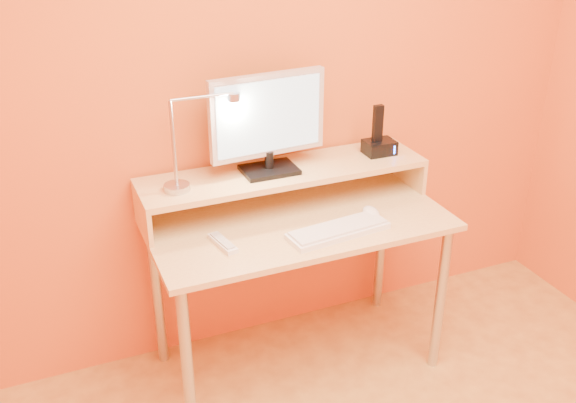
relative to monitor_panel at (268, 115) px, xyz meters
name	(u,v)px	position (x,y,z in m)	size (l,w,h in m)	color
wall_back	(268,70)	(0.07, 0.16, 0.13)	(3.00, 0.04, 2.50)	#D35F27
desk_leg_fl	(187,366)	(-0.48, -0.41, -0.77)	(0.04, 0.04, 0.69)	#B4B5BC
desk_leg_fr	(440,299)	(0.62, -0.41, -0.77)	(0.04, 0.04, 0.69)	#B4B5BC
desk_leg_bl	(157,294)	(-0.48, 0.09, -0.77)	(0.04, 0.04, 0.69)	#B4B5BC
desk_leg_br	(381,245)	(0.62, 0.09, -0.77)	(0.04, 0.04, 0.69)	#B4B5BC
desk_lower	(299,222)	(0.07, -0.16, -0.41)	(1.20, 0.60, 0.03)	#EBC981
shelf_riser_left	(142,215)	(-0.53, -0.01, -0.33)	(0.02, 0.30, 0.14)	#EBC981
shelf_riser_right	(406,168)	(0.66, -0.01, -0.33)	(0.02, 0.30, 0.14)	#EBC981
desk_shelf	(284,172)	(0.07, -0.01, -0.25)	(1.20, 0.30, 0.03)	#EBC981
monitor_foot	(269,170)	(0.00, -0.01, -0.23)	(0.22, 0.16, 0.02)	black
monitor_neck	(269,160)	(0.00, -0.01, -0.19)	(0.04, 0.04, 0.07)	black
monitor_panel	(268,115)	(0.00, 0.00, 0.00)	(0.48, 0.04, 0.33)	silver
monitor_back	(265,113)	(0.00, 0.02, 0.00)	(0.44, 0.01, 0.28)	black
monitor_screen	(269,116)	(0.00, -0.02, 0.00)	(0.44, 0.00, 0.29)	#98C2D7
lamp_base	(177,187)	(-0.39, -0.04, -0.23)	(0.10, 0.10, 0.03)	#B4B5BC
lamp_post	(173,144)	(-0.39, -0.04, -0.05)	(0.01, 0.01, 0.33)	#B4B5BC
lamp_arm	(202,97)	(-0.27, -0.04, 0.12)	(0.01, 0.01, 0.24)	#B4B5BC
lamp_head	(234,97)	(-0.15, -0.04, 0.10)	(0.04, 0.04, 0.03)	#B4B5BC
lamp_bulb	(234,101)	(-0.15, -0.04, 0.09)	(0.03, 0.03, 0.00)	#FFEAC6
phone_dock	(379,147)	(0.51, -0.01, -0.21)	(0.13, 0.10, 0.06)	black
phone_handset	(378,123)	(0.49, -0.01, -0.10)	(0.04, 0.03, 0.16)	black
phone_led	(394,150)	(0.55, -0.06, -0.21)	(0.01, 0.00, 0.04)	#2769FA
keyboard	(338,231)	(0.16, -0.33, -0.39)	(0.41, 0.13, 0.02)	white
mouse	(371,213)	(0.34, -0.25, -0.38)	(0.06, 0.11, 0.04)	white
remote_control	(223,243)	(-0.28, -0.24, -0.39)	(0.04, 0.16, 0.02)	white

